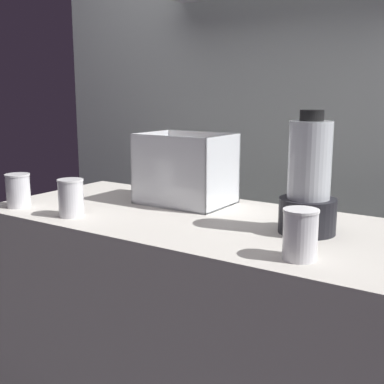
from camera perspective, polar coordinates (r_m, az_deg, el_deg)
counter at (r=1.77m, az=0.00°, el=-17.06°), size 1.40×0.64×0.90m
back_wall_unit at (r=2.24m, az=11.03°, el=10.49°), size 2.60×0.24×2.50m
carrot_display_bin at (r=1.78m, az=-0.71°, el=1.20°), size 0.32×0.23×0.25m
blender_pitcher at (r=1.43m, az=13.25°, el=0.80°), size 0.16×0.16×0.35m
juice_cup_pomegranate_far_left at (r=1.83m, az=-19.32°, el=-0.09°), size 0.08×0.08×0.12m
juice_cup_pomegranate_left at (r=1.64m, az=-13.72°, el=-0.82°), size 0.08×0.08×0.12m
juice_cup_orange_middle at (r=1.21m, az=12.31°, el=-5.09°), size 0.09×0.09×0.12m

